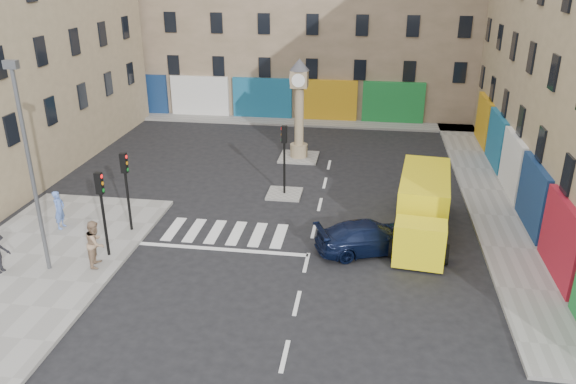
% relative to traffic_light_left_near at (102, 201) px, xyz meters
% --- Properties ---
extents(ground, '(120.00, 120.00, 0.00)m').
position_rel_traffic_light_left_near_xyz_m(ground, '(8.30, -0.20, -2.62)').
color(ground, black).
rests_on(ground, ground).
extents(sidewalk_left, '(7.00, 16.00, 0.15)m').
position_rel_traffic_light_left_near_xyz_m(sidewalk_left, '(-2.70, -2.20, -2.55)').
color(sidewalk_left, gray).
rests_on(sidewalk_left, ground).
extents(sidewalk_right, '(2.60, 30.00, 0.15)m').
position_rel_traffic_light_left_near_xyz_m(sidewalk_right, '(17.00, 9.80, -2.55)').
color(sidewalk_right, gray).
rests_on(sidewalk_right, ground).
extents(sidewalk_far, '(32.00, 2.40, 0.15)m').
position_rel_traffic_light_left_near_xyz_m(sidewalk_far, '(4.30, 22.00, -2.55)').
color(sidewalk_far, gray).
rests_on(sidewalk_far, ground).
extents(island_near, '(1.80, 1.80, 0.12)m').
position_rel_traffic_light_left_near_xyz_m(island_near, '(6.30, 7.80, -2.56)').
color(island_near, gray).
rests_on(island_near, ground).
extents(island_far, '(2.40, 2.40, 0.12)m').
position_rel_traffic_light_left_near_xyz_m(island_far, '(6.30, 13.80, -2.56)').
color(island_far, gray).
rests_on(island_far, ground).
extents(building_far, '(32.00, 10.00, 17.00)m').
position_rel_traffic_light_left_near_xyz_m(building_far, '(4.30, 27.80, 5.88)').
color(building_far, gray).
rests_on(building_far, ground).
extents(building_left, '(8.00, 20.00, 15.00)m').
position_rel_traffic_light_left_near_xyz_m(building_left, '(-10.70, 11.80, 4.88)').
color(building_left, '#9E8967').
rests_on(building_left, ground).
extents(traffic_light_left_near, '(0.28, 0.22, 3.70)m').
position_rel_traffic_light_left_near_xyz_m(traffic_light_left_near, '(0.00, 0.00, 0.00)').
color(traffic_light_left_near, black).
rests_on(traffic_light_left_near, sidewalk_left).
extents(traffic_light_left_far, '(0.28, 0.22, 3.70)m').
position_rel_traffic_light_left_near_xyz_m(traffic_light_left_far, '(0.00, 2.40, 0.00)').
color(traffic_light_left_far, black).
rests_on(traffic_light_left_far, sidewalk_left).
extents(traffic_light_island, '(0.28, 0.22, 3.70)m').
position_rel_traffic_light_left_near_xyz_m(traffic_light_island, '(6.30, 7.80, -0.03)').
color(traffic_light_island, black).
rests_on(traffic_light_island, island_near).
extents(lamp_post, '(0.50, 0.25, 8.30)m').
position_rel_traffic_light_left_near_xyz_m(lamp_post, '(-1.90, -1.40, 2.17)').
color(lamp_post, '#595B60').
rests_on(lamp_post, sidewalk_left).
extents(clock_pillar, '(1.20, 1.20, 6.10)m').
position_rel_traffic_light_left_near_xyz_m(clock_pillar, '(6.30, 13.80, 0.93)').
color(clock_pillar, '#9E8967').
rests_on(clock_pillar, island_far).
extents(navy_sedan, '(5.00, 3.53, 1.34)m').
position_rel_traffic_light_left_near_xyz_m(navy_sedan, '(10.84, 2.22, -1.95)').
color(navy_sedan, black).
rests_on(navy_sedan, ground).
extents(yellow_van, '(3.02, 7.29, 2.58)m').
position_rel_traffic_light_left_near_xyz_m(yellow_van, '(13.20, 4.41, -1.34)').
color(yellow_van, yellow).
rests_on(yellow_van, ground).
extents(pedestrian_blue, '(0.44, 0.66, 1.82)m').
position_rel_traffic_light_left_near_xyz_m(pedestrian_blue, '(-3.27, 2.12, -1.56)').
color(pedestrian_blue, '#5677C5').
rests_on(pedestrian_blue, sidewalk_left).
extents(pedestrian_tan, '(0.90, 1.07, 1.96)m').
position_rel_traffic_light_left_near_xyz_m(pedestrian_tan, '(-0.06, -0.84, -1.49)').
color(pedestrian_tan, '#98795D').
rests_on(pedestrian_tan, sidewalk_left).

